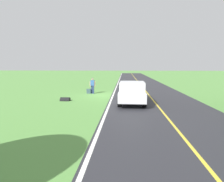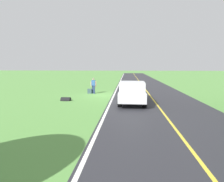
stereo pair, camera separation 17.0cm
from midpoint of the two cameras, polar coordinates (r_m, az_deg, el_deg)
ground_plane at (r=20.17m, az=-3.13°, el=-1.22°), size 200.00×200.00×0.00m
road_surface at (r=20.17m, az=10.66°, el=-1.33°), size 7.79×120.00×0.00m
lane_edge_line at (r=20.07m, az=0.07°, el=-1.24°), size 0.16×117.60×0.00m
lane_centre_line at (r=20.17m, az=10.66°, el=-1.32°), size 0.14×117.60×0.00m
hitchhiker_walking at (r=21.34m, az=-5.93°, el=1.88°), size 0.62×0.53×1.75m
suitcase_carried at (r=21.44m, az=-7.05°, el=-0.05°), size 0.47×0.23×0.52m
pickup_truck_passing at (r=15.71m, az=5.53°, el=-0.16°), size 2.19×5.44×1.82m
drainage_culvert at (r=17.46m, az=-13.82°, el=-2.78°), size 0.80×0.60×0.60m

